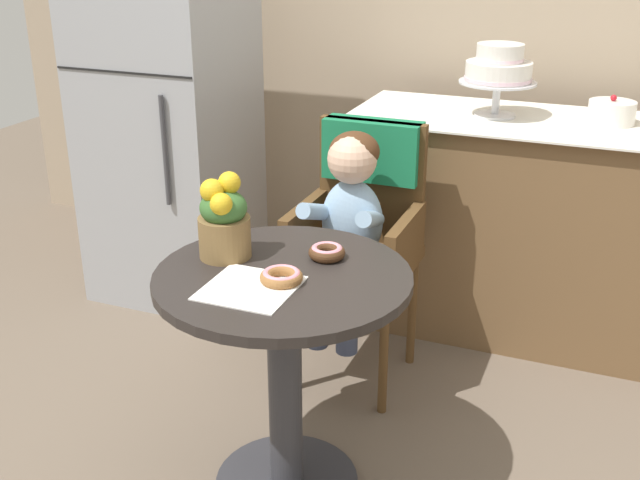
% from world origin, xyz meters
% --- Properties ---
extents(cafe_table, '(0.72, 0.72, 0.72)m').
position_xyz_m(cafe_table, '(0.00, 0.00, 0.51)').
color(cafe_table, '#282321').
rests_on(cafe_table, ground).
extents(wicker_chair, '(0.42, 0.45, 0.95)m').
position_xyz_m(wicker_chair, '(-0.03, 0.76, 0.64)').
color(wicker_chair, brown).
rests_on(wicker_chair, ground).
extents(seated_child, '(0.27, 0.32, 0.73)m').
position_xyz_m(seated_child, '(-0.03, 0.60, 0.68)').
color(seated_child, '#8CADCC').
rests_on(seated_child, ground).
extents(paper_napkin, '(0.24, 0.24, 0.00)m').
position_xyz_m(paper_napkin, '(-0.04, -0.12, 0.72)').
color(paper_napkin, white).
rests_on(paper_napkin, cafe_table).
extents(donut_front, '(0.12, 0.12, 0.03)m').
position_xyz_m(donut_front, '(0.02, -0.05, 0.74)').
color(donut_front, '#936033').
rests_on(donut_front, cafe_table).
extents(donut_mid, '(0.11, 0.11, 0.04)m').
position_xyz_m(donut_mid, '(0.07, 0.14, 0.74)').
color(donut_mid, '#4C2D19').
rests_on(donut_mid, cafe_table).
extents(flower_vase, '(0.15, 0.15, 0.25)m').
position_xyz_m(flower_vase, '(-0.20, 0.04, 0.84)').
color(flower_vase, brown).
rests_on(flower_vase, cafe_table).
extents(display_counter, '(1.56, 0.62, 0.90)m').
position_xyz_m(display_counter, '(0.55, 1.30, 0.45)').
color(display_counter, brown).
rests_on(display_counter, ground).
extents(tiered_cake_stand, '(0.30, 0.30, 0.28)m').
position_xyz_m(tiered_cake_stand, '(0.33, 1.30, 1.08)').
color(tiered_cake_stand, silver).
rests_on(tiered_cake_stand, display_counter).
extents(round_layer_cake, '(0.17, 0.17, 0.11)m').
position_xyz_m(round_layer_cake, '(0.76, 1.35, 0.94)').
color(round_layer_cake, white).
rests_on(round_layer_cake, display_counter).
extents(refrigerator, '(0.64, 0.63, 1.70)m').
position_xyz_m(refrigerator, '(-1.05, 1.10, 0.85)').
color(refrigerator, '#9EA0A5').
rests_on(refrigerator, ground).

